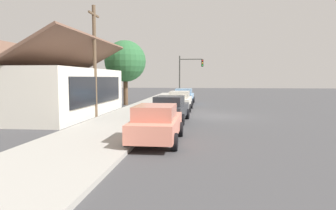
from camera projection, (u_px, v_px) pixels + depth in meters
name	position (u px, v px, depth m)	size (l,w,h in m)	color
ground_plane	(216.00, 116.00, 21.25)	(120.00, 120.00, 0.00)	#424244
sidewalk_curb	(137.00, 114.00, 21.88)	(60.00, 4.20, 0.16)	#A3A099
car_coral	(157.00, 123.00, 12.55)	(4.52, 1.97, 1.59)	#EA8C75
car_charcoal	(170.00, 109.00, 18.56)	(4.51, 2.20, 1.59)	#2D3035
car_ivory	(180.00, 100.00, 25.20)	(4.81, 1.97, 1.59)	silver
car_skyblue	(184.00, 96.00, 31.35)	(4.34, 2.10, 1.59)	#8CB7E0
storefront_building	(48.00, 90.00, 21.96)	(12.72, 7.88, 5.46)	silver
shade_tree	(125.00, 61.00, 29.87)	(4.04, 4.04, 6.32)	brown
traffic_light_main	(189.00, 71.00, 35.03)	(0.37, 2.79, 5.20)	#383833
utility_pole_wooden	(95.00, 59.00, 20.64)	(1.80, 0.24, 7.50)	brown
fire_hydrant_red	(164.00, 103.00, 26.30)	(0.22, 0.22, 0.71)	red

